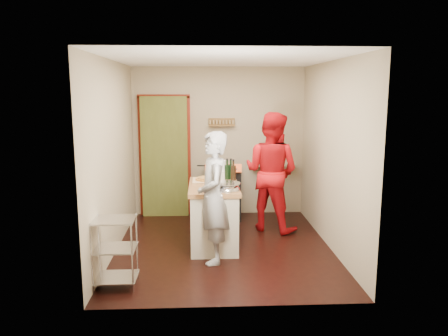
{
  "coord_description": "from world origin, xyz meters",
  "views": [
    {
      "loc": [
        -0.28,
        -5.91,
        2.19
      ],
      "look_at": [
        0.01,
        0.0,
        1.14
      ],
      "focal_mm": 35.0,
      "sensor_mm": 36.0,
      "label": 1
    }
  ],
  "objects": [
    {
      "name": "person_stripe",
      "position": [
        -0.16,
        -0.51,
        0.85
      ],
      "size": [
        0.47,
        0.66,
        1.69
      ],
      "primitive_type": "imported",
      "rotation": [
        0.0,
        0.0,
        -1.46
      ],
      "color": "#A3A4A8",
      "rests_on": "ground"
    },
    {
      "name": "back_wall",
      "position": [
        -0.64,
        1.78,
        1.13
      ],
      "size": [
        3.0,
        0.44,
        2.6
      ],
      "color": "gray",
      "rests_on": "ground"
    },
    {
      "name": "stove",
      "position": [
        0.05,
        1.42,
        0.45
      ],
      "size": [
        0.6,
        0.63,
        1.0
      ],
      "color": "black",
      "rests_on": "ground"
    },
    {
      "name": "island",
      "position": [
        -0.13,
        0.1,
        0.47
      ],
      "size": [
        0.69,
        1.29,
        1.19
      ],
      "color": "beige",
      "rests_on": "ground"
    },
    {
      "name": "person_red",
      "position": [
        0.79,
        0.79,
        0.94
      ],
      "size": [
        1.15,
        1.1,
        1.87
      ],
      "primitive_type": "imported",
      "rotation": [
        0.0,
        0.0,
        2.54
      ],
      "color": "#AE0B10",
      "rests_on": "ground"
    },
    {
      "name": "wire_shelving",
      "position": [
        -1.28,
        -1.2,
        0.44
      ],
      "size": [
        0.48,
        0.4,
        0.8
      ],
      "color": "silver",
      "rests_on": "ground"
    },
    {
      "name": "right_wall",
      "position": [
        1.5,
        0.0,
        1.3
      ],
      "size": [
        0.04,
        3.5,
        2.6
      ],
      "primitive_type": "cube",
      "color": "gray",
      "rests_on": "ground"
    },
    {
      "name": "ceiling",
      "position": [
        0.0,
        0.0,
        2.61
      ],
      "size": [
        3.0,
        3.5,
        0.02
      ],
      "primitive_type": "cube",
      "color": "white",
      "rests_on": "back_wall"
    },
    {
      "name": "floor",
      "position": [
        0.0,
        0.0,
        0.0
      ],
      "size": [
        3.5,
        3.5,
        0.0
      ],
      "primitive_type": "plane",
      "color": "black",
      "rests_on": "ground"
    },
    {
      "name": "left_wall",
      "position": [
        -1.5,
        0.0,
        1.3
      ],
      "size": [
        0.04,
        3.5,
        2.6
      ],
      "primitive_type": "cube",
      "color": "gray",
      "rests_on": "ground"
    }
  ]
}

